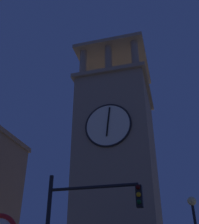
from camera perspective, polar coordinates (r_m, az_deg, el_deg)
The scene contains 2 objects.
clocktower at distance 25.66m, azimuth 3.98°, elevation -12.11°, with size 7.02×8.45×24.65m.
traffic_signal_far at distance 10.60m, azimuth -4.21°, elevation -21.59°, with size 3.58×0.41×5.16m.
Camera 1 is at (-7.74, 19.33, 2.01)m, focal length 44.69 mm.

